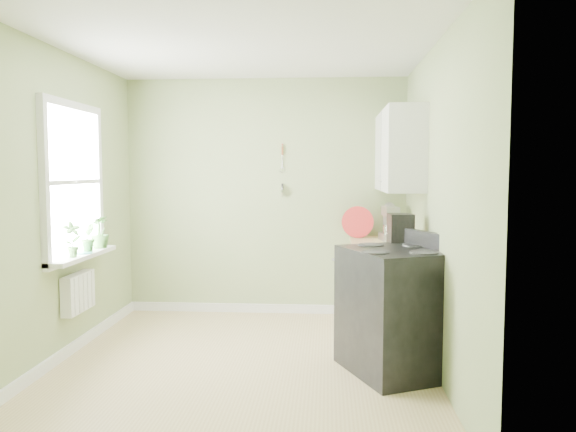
# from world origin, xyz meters

# --- Properties ---
(floor) EXTENTS (3.20, 3.60, 0.02)m
(floor) POSITION_xyz_m (0.00, 0.00, -0.01)
(floor) COLOR tan
(floor) RESTS_ON ground
(ceiling) EXTENTS (3.20, 3.60, 0.02)m
(ceiling) POSITION_xyz_m (0.00, 0.00, 2.71)
(ceiling) COLOR white
(ceiling) RESTS_ON wall_back
(wall_back) EXTENTS (3.20, 0.02, 2.70)m
(wall_back) POSITION_xyz_m (0.00, 1.81, 1.35)
(wall_back) COLOR #A0B078
(wall_back) RESTS_ON floor
(wall_left) EXTENTS (0.02, 3.60, 2.70)m
(wall_left) POSITION_xyz_m (-1.61, 0.00, 1.35)
(wall_left) COLOR #A0B078
(wall_left) RESTS_ON floor
(wall_right) EXTENTS (0.02, 3.60, 2.70)m
(wall_right) POSITION_xyz_m (1.61, 0.00, 1.35)
(wall_right) COLOR #A0B078
(wall_right) RESTS_ON floor
(base_cabinets) EXTENTS (0.60, 1.60, 0.87)m
(base_cabinets) POSITION_xyz_m (1.30, 1.00, 0.43)
(base_cabinets) COLOR white
(base_cabinets) RESTS_ON floor
(countertop) EXTENTS (0.64, 1.60, 0.04)m
(countertop) POSITION_xyz_m (1.29, 1.00, 0.89)
(countertop) COLOR beige
(countertop) RESTS_ON base_cabinets
(upper_cabinets) EXTENTS (0.35, 1.40, 0.80)m
(upper_cabinets) POSITION_xyz_m (1.43, 1.10, 1.85)
(upper_cabinets) COLOR white
(upper_cabinets) RESTS_ON wall_right
(window) EXTENTS (0.06, 1.14, 1.44)m
(window) POSITION_xyz_m (-1.58, 0.30, 1.55)
(window) COLOR white
(window) RESTS_ON wall_left
(window_sill) EXTENTS (0.18, 1.14, 0.04)m
(window_sill) POSITION_xyz_m (-1.51, 0.30, 0.88)
(window_sill) COLOR white
(window_sill) RESTS_ON wall_left
(radiator) EXTENTS (0.12, 0.50, 0.35)m
(radiator) POSITION_xyz_m (-1.54, 0.25, 0.55)
(radiator) COLOR white
(radiator) RESTS_ON wall_left
(wall_utensils) EXTENTS (0.02, 0.14, 0.58)m
(wall_utensils) POSITION_xyz_m (0.20, 1.78, 1.56)
(wall_utensils) COLOR beige
(wall_utensils) RESTS_ON wall_back
(stove) EXTENTS (1.04, 1.06, 1.15)m
(stove) POSITION_xyz_m (1.28, -0.06, 0.52)
(stove) COLOR black
(stove) RESTS_ON floor
(stand_mixer) EXTENTS (0.23, 0.35, 0.40)m
(stand_mixer) POSITION_xyz_m (1.39, 1.41, 1.08)
(stand_mixer) COLOR #B2B2B7
(stand_mixer) RESTS_ON countertop
(kettle) EXTENTS (0.18, 0.10, 0.18)m
(kettle) POSITION_xyz_m (1.05, 1.72, 1.00)
(kettle) COLOR silver
(kettle) RESTS_ON countertop
(coffee_maker) EXTENTS (0.22, 0.24, 0.36)m
(coffee_maker) POSITION_xyz_m (1.37, 0.42, 1.08)
(coffee_maker) COLOR black
(coffee_maker) RESTS_ON countertop
(red_tray) EXTENTS (0.35, 0.07, 0.35)m
(red_tray) POSITION_xyz_m (1.05, 1.60, 1.09)
(red_tray) COLOR red
(red_tray) RESTS_ON countertop
(jar) EXTENTS (0.07, 0.07, 0.08)m
(jar) POSITION_xyz_m (1.06, 0.30, 0.95)
(jar) COLOR beige
(jar) RESTS_ON countertop
(plant_a) EXTENTS (0.20, 0.20, 0.32)m
(plant_a) POSITION_xyz_m (-1.50, 0.07, 1.06)
(plant_a) COLOR #3D6E2E
(plant_a) RESTS_ON window_sill
(plant_b) EXTENTS (0.17, 0.18, 0.27)m
(plant_b) POSITION_xyz_m (-1.50, 0.40, 1.03)
(plant_b) COLOR #3D6E2E
(plant_b) RESTS_ON window_sill
(plant_c) EXTENTS (0.23, 0.23, 0.31)m
(plant_c) POSITION_xyz_m (-1.50, 0.67, 1.06)
(plant_c) COLOR #3D6E2E
(plant_c) RESTS_ON window_sill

